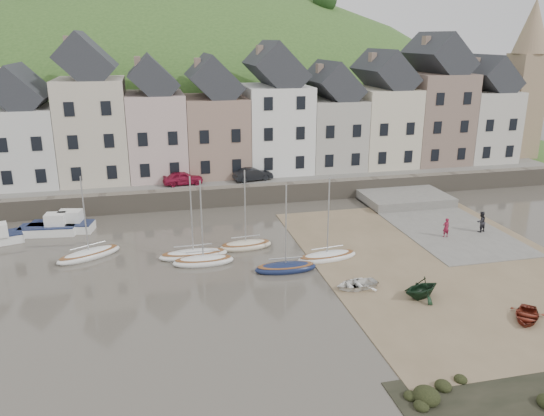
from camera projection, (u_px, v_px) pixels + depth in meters
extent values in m
plane|color=#474138|center=(292.00, 277.00, 35.70)|extent=(160.00, 160.00, 0.00)
cube|color=#345622|center=(224.00, 162.00, 65.15)|extent=(90.00, 30.00, 1.50)
cube|color=slate|center=(240.00, 179.00, 54.24)|extent=(70.00, 7.00, 0.10)
cube|color=slate|center=(246.00, 195.00, 51.19)|extent=(70.00, 1.20, 1.80)
cube|color=brown|center=(442.00, 262.00, 38.07)|extent=(18.00, 26.00, 0.06)
cube|color=slate|center=(435.00, 221.00, 46.34)|extent=(8.00, 18.00, 0.12)
ellipsoid|color=#345622|center=(176.00, 232.00, 95.75)|extent=(134.40, 84.00, 84.00)
cylinder|color=#382619|center=(36.00, 15.00, 69.97)|extent=(0.50, 0.50, 3.00)
cylinder|color=#382619|center=(145.00, 17.00, 76.71)|extent=(0.50, 0.50, 3.00)
cylinder|color=#382619|center=(244.00, 18.00, 77.88)|extent=(0.50, 0.50, 3.00)
cylinder|color=#382619|center=(324.00, 18.00, 79.55)|extent=(0.50, 0.50, 3.00)
sphere|color=#213D19|center=(325.00, 0.00, 78.79)|extent=(3.60, 3.60, 3.60)
cube|color=silver|center=(29.00, 145.00, 52.02)|extent=(5.80, 8.00, 7.50)
cube|color=gray|center=(3.00, 75.00, 49.67)|extent=(0.60, 0.90, 1.40)
cube|color=beige|center=(94.00, 130.00, 52.97)|extent=(6.40, 8.00, 10.00)
cube|color=gray|center=(67.00, 43.00, 50.11)|extent=(0.60, 0.90, 1.40)
cube|color=#C6AAA4|center=(157.00, 135.00, 54.51)|extent=(5.60, 8.00, 8.50)
cube|color=gray|center=(138.00, 64.00, 52.05)|extent=(0.60, 0.90, 1.40)
cube|color=gray|center=(215.00, 135.00, 55.87)|extent=(6.20, 8.00, 8.00)
cube|color=gray|center=(197.00, 65.00, 53.36)|extent=(0.60, 0.90, 1.40)
cube|color=white|center=(275.00, 128.00, 57.11)|extent=(6.60, 8.00, 9.00)
cube|color=gray|center=(260.00, 52.00, 54.37)|extent=(0.60, 0.90, 1.40)
cube|color=#B1ACA1|center=(331.00, 133.00, 58.69)|extent=(5.80, 8.00, 7.50)
cube|color=gray|center=(320.00, 71.00, 56.34)|extent=(0.60, 0.90, 1.40)
cube|color=beige|center=(381.00, 127.00, 59.83)|extent=(6.00, 8.00, 8.50)
cube|color=gray|center=(372.00, 59.00, 57.28)|extent=(0.60, 0.90, 1.40)
cube|color=#856D60|center=(433.00, 118.00, 60.95)|extent=(6.40, 8.00, 10.00)
cube|color=gray|center=(426.00, 42.00, 58.09)|extent=(0.60, 0.90, 1.40)
cube|color=beige|center=(479.00, 125.00, 62.58)|extent=(5.80, 8.00, 8.00)
cube|color=gray|center=(475.00, 64.00, 60.16)|extent=(0.60, 0.90, 1.40)
cube|color=#997F60|center=(522.00, 106.00, 63.14)|extent=(3.50, 3.50, 12.00)
cone|color=#997F60|center=(534.00, 26.00, 60.40)|extent=(4.00, 4.00, 6.00)
ellipsoid|color=white|center=(89.00, 255.00, 38.85)|extent=(4.91, 3.59, 0.84)
ellipsoid|color=brown|center=(89.00, 252.00, 38.78)|extent=(4.50, 3.28, 0.20)
cylinder|color=#B2B5B7|center=(85.00, 215.00, 37.91)|extent=(0.10, 0.10, 5.60)
cylinder|color=#B2B5B7|center=(88.00, 245.00, 38.62)|extent=(2.34, 1.32, 0.08)
ellipsoid|color=white|center=(203.00, 261.00, 37.76)|extent=(4.35, 1.60, 0.84)
ellipsoid|color=brown|center=(203.00, 258.00, 37.69)|extent=(4.00, 1.45, 0.20)
cylinder|color=#B2B5B7|center=(202.00, 220.00, 36.81)|extent=(0.10, 0.10, 5.60)
cylinder|color=#B2B5B7|center=(203.00, 252.00, 37.53)|extent=(2.38, 0.14, 0.08)
ellipsoid|color=beige|center=(246.00, 246.00, 40.57)|extent=(4.14, 1.80, 0.84)
ellipsoid|color=brown|center=(246.00, 243.00, 40.50)|extent=(3.81, 1.63, 0.20)
cylinder|color=#B2B5B7|center=(245.00, 207.00, 39.63)|extent=(0.10, 0.10, 5.60)
cylinder|color=#B2B5B7|center=(246.00, 237.00, 40.34)|extent=(2.22, 0.25, 0.08)
ellipsoid|color=white|center=(193.00, 255.00, 38.86)|extent=(5.00, 1.58, 0.84)
ellipsoid|color=brown|center=(193.00, 252.00, 38.79)|extent=(4.60, 1.43, 0.20)
cylinder|color=#B2B5B7|center=(191.00, 215.00, 37.91)|extent=(0.10, 0.10, 5.60)
cylinder|color=#B2B5B7|center=(193.00, 245.00, 38.63)|extent=(2.74, 0.12, 0.08)
ellipsoid|color=white|center=(327.00, 257.00, 38.47)|extent=(4.74, 2.06, 0.84)
ellipsoid|color=brown|center=(327.00, 254.00, 38.41)|extent=(4.36, 1.87, 0.20)
cylinder|color=#B2B5B7|center=(328.00, 216.00, 37.53)|extent=(0.10, 0.10, 5.60)
cylinder|color=#B2B5B7|center=(327.00, 247.00, 38.24)|extent=(2.52, 0.39, 0.08)
ellipsoid|color=#152044|center=(286.00, 268.00, 36.64)|extent=(4.35, 1.66, 0.84)
ellipsoid|color=brown|center=(286.00, 265.00, 36.58)|extent=(4.00, 1.50, 0.20)
cylinder|color=#B2B5B7|center=(286.00, 226.00, 35.70)|extent=(0.10, 0.10, 5.60)
cylinder|color=#B2B5B7|center=(286.00, 258.00, 36.41)|extent=(2.36, 0.17, 0.08)
cube|color=white|center=(62.00, 227.00, 44.06)|extent=(5.36, 2.70, 0.70)
cube|color=#152044|center=(61.00, 223.00, 43.95)|extent=(5.27, 2.73, 0.08)
cube|color=white|center=(70.00, 216.00, 44.11)|extent=(2.00, 1.54, 1.00)
cube|color=white|center=(48.00, 230.00, 43.39)|extent=(4.58, 2.17, 0.70)
cube|color=#152044|center=(47.00, 226.00, 43.27)|extent=(4.50, 2.21, 0.08)
cube|color=white|center=(56.00, 219.00, 43.34)|extent=(1.67, 1.36, 1.00)
imported|color=white|center=(356.00, 284.00, 33.96)|extent=(2.97, 2.27, 0.57)
imported|color=black|center=(422.00, 288.00, 32.60)|extent=(3.11, 2.88, 1.35)
imported|color=maroon|center=(527.00, 316.00, 30.14)|extent=(3.16, 3.22, 0.55)
imported|color=maroon|center=(446.00, 228.00, 42.40)|extent=(0.59, 0.41, 1.55)
imported|color=#222227|center=(481.00, 222.00, 43.48)|extent=(0.98, 0.85, 1.73)
imported|color=maroon|center=(183.00, 178.00, 51.86)|extent=(3.92, 1.78, 1.31)
imported|color=black|center=(253.00, 174.00, 53.36)|extent=(4.10, 2.06, 1.29)
ellipsoid|color=black|center=(461.00, 379.00, 24.88)|extent=(0.60, 0.66, 0.39)
ellipsoid|color=black|center=(443.00, 386.00, 24.34)|extent=(0.77, 0.84, 0.50)
ellipsoid|color=black|center=(410.00, 396.00, 23.71)|extent=(0.61, 0.67, 0.40)
ellipsoid|color=black|center=(427.00, 396.00, 23.53)|extent=(1.19, 1.31, 0.77)
ellipsoid|color=black|center=(421.00, 406.00, 23.05)|extent=(0.68, 0.74, 0.44)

